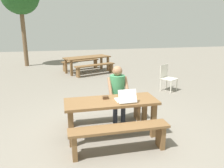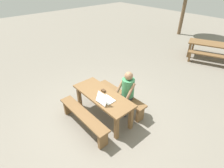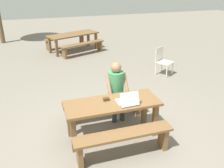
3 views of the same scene
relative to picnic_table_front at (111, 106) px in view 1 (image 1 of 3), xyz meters
The scene contains 11 objects.
ground_plane 0.61m from the picnic_table_front, ahead, with size 30.00×30.00×0.00m, color gray.
picnic_table_front is the anchor object (origin of this frame).
bench_near 0.68m from the picnic_table_front, 90.00° to the right, with size 1.72×0.30×0.48m.
bench_far 0.68m from the picnic_table_front, 90.00° to the left, with size 1.72×0.30×0.48m.
laptop 0.34m from the picnic_table_front, 26.64° to the right, with size 0.35×0.36×0.25m.
small_pouch 0.20m from the picnic_table_front, 131.82° to the left, with size 0.11×0.07×0.06m.
person_seated 0.67m from the picnic_table_front, 64.60° to the left, with size 0.44×0.42×1.27m.
plastic_chair 3.61m from the picnic_table_front, 46.34° to the left, with size 0.61×0.61×0.85m.
picnic_table_mid 6.04m from the picnic_table_front, 87.45° to the left, with size 2.19×1.48×0.71m.
bench_mid_south 5.42m from the picnic_table_front, 84.46° to the left, with size 1.83×0.95×0.46m.
bench_mid_north 6.69m from the picnic_table_front, 89.87° to the left, with size 1.83×0.95×0.46m.
Camera 1 is at (-0.88, -3.86, 2.14)m, focal length 35.29 mm.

